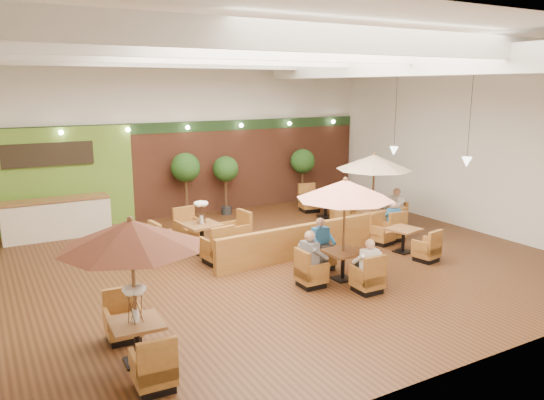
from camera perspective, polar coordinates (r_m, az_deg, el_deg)
room at (r=14.11m, az=-1.64°, el=9.00°), size 14.04×14.00×5.52m
service_counter at (r=16.88m, az=-22.14°, el=-1.84°), size 3.00×0.75×1.18m
booth_divider at (r=14.26m, az=5.35°, el=-4.04°), size 6.38×0.57×0.88m
table_0 at (r=8.56m, az=-14.83°, el=-5.56°), size 2.26×2.40×2.45m
table_1 at (r=12.03m, az=7.61°, el=-0.70°), size 2.28×2.34×2.42m
table_2 at (r=16.15m, az=10.88°, el=2.28°), size 2.45×2.45×2.48m
table_3 at (r=14.39m, az=-7.54°, el=-3.96°), size 2.76×2.76×1.58m
table_4 at (r=14.75m, az=13.93°, el=-4.27°), size 0.90×2.36×0.85m
table_5 at (r=18.18m, az=5.77°, el=-0.71°), size 1.02×2.71×0.99m
topiary_0 at (r=17.82m, az=-9.27°, el=3.20°), size 0.97×0.97×2.25m
topiary_1 at (r=18.39m, az=-5.01°, el=3.10°), size 0.88×0.88×2.05m
topiary_2 at (r=19.89m, az=3.31°, el=3.96°), size 0.91×0.91×2.12m
diner_0 at (r=11.67m, az=10.30°, el=-6.33°), size 0.39×0.33×0.75m
diner_1 at (r=13.00m, az=5.34°, el=-4.17°), size 0.41×0.33×0.81m
diner_2 at (r=11.82m, az=4.26°, el=-5.75°), size 0.37×0.44×0.85m
diner_3 at (r=15.69m, az=12.87°, el=-1.73°), size 0.38×0.34×0.71m
diner_4 at (r=16.92m, az=13.09°, el=-0.54°), size 0.36×0.44×0.86m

